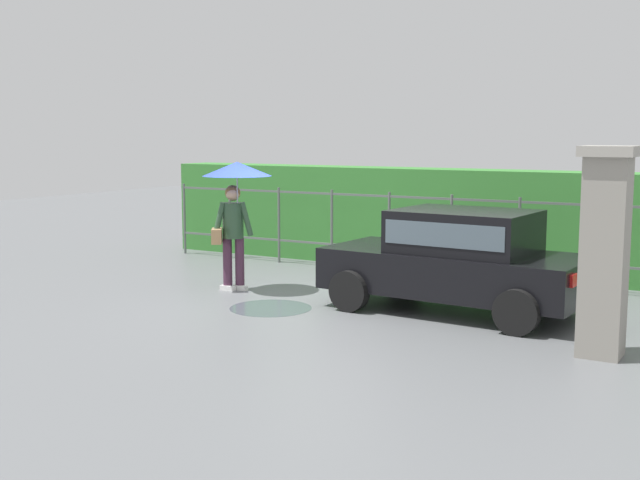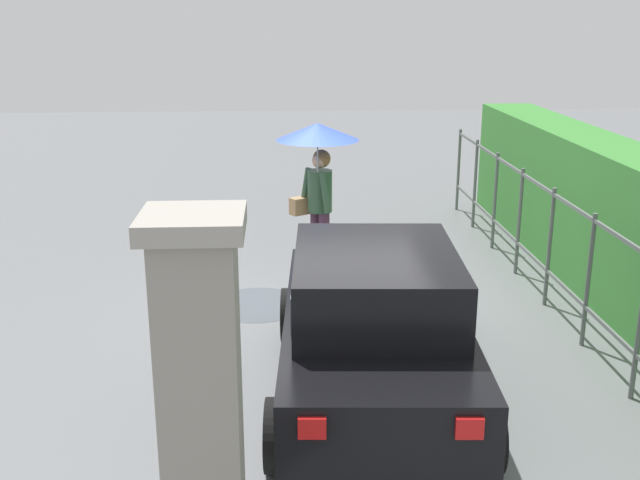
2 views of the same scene
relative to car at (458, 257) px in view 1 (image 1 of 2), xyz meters
The scene contains 7 objects.
ground_plane 2.43m from the car, behind, with size 40.00×40.00×0.00m, color slate.
car is the anchor object (origin of this frame).
pedestrian 3.80m from the car, behind, with size 1.12×1.12×2.11m.
gate_pillar 2.67m from the car, 30.97° to the right, with size 0.60×0.60×2.42m.
fence_section 2.95m from the car, 123.94° to the left, with size 10.93×0.05×1.50m.
hedge_row 3.79m from the car, 115.79° to the left, with size 11.88×0.90×1.90m, color #387F33.
puddle_near 2.83m from the car, 154.83° to the right, with size 1.22×1.22×0.00m, color #4C545B.
Camera 1 is at (6.26, -10.40, 2.55)m, focal length 44.77 mm.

